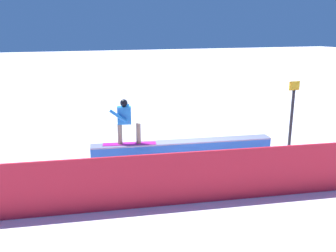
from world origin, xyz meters
name	(u,v)px	position (x,y,z in m)	size (l,w,h in m)	color
ground_plane	(183,158)	(0.00, 0.00, 0.00)	(120.00, 120.00, 0.00)	white
grind_box	(183,150)	(0.00, 0.00, 0.25)	(5.64, 1.37, 0.55)	blue
snowboarder	(126,120)	(1.73, -0.29, 1.29)	(1.61, 0.67, 1.37)	#BA1D95
safety_fence	(233,175)	(0.00, 3.06, 0.63)	(13.59, 0.06, 1.25)	red
trail_marker	(292,113)	(-3.84, 0.22, 1.20)	(0.40, 0.10, 2.25)	#262628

